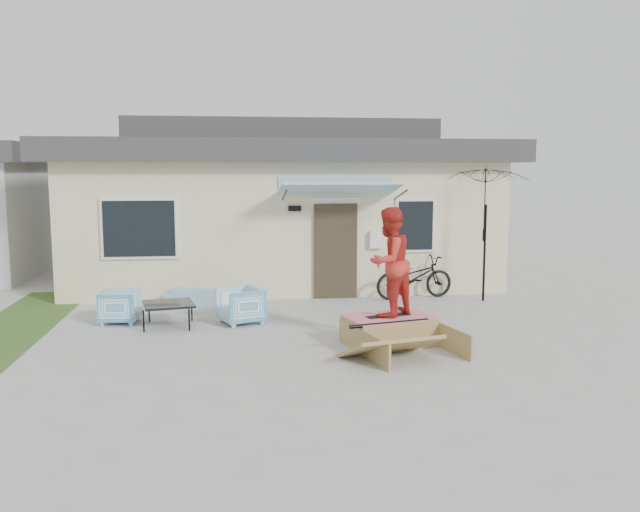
{
  "coord_description": "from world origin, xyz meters",
  "views": [
    {
      "loc": [
        -1.25,
        -9.88,
        2.84
      ],
      "look_at": [
        0.3,
        1.8,
        1.3
      ],
      "focal_mm": 37.25,
      "sensor_mm": 36.0,
      "label": 1
    }
  ],
  "objects": [
    {
      "name": "loveseat",
      "position": [
        -1.97,
        4.04,
        0.27
      ],
      "size": [
        1.43,
        0.84,
        0.54
      ],
      "primitive_type": "imported",
      "rotation": [
        0.0,
        0.0,
        2.8
      ],
      "color": "teal",
      "rests_on": "ground"
    },
    {
      "name": "patio_umbrella",
      "position": [
        4.14,
        3.73,
        1.75
      ],
      "size": [
        2.12,
        2.02,
        2.2
      ],
      "color": "black",
      "rests_on": "ground"
    },
    {
      "name": "armchair_right",
      "position": [
        -1.12,
        2.26,
        0.37
      ],
      "size": [
        0.9,
        0.93,
        0.75
      ],
      "primitive_type": "imported",
      "rotation": [
        0.0,
        0.0,
        -1.19
      ],
      "color": "teal",
      "rests_on": "ground"
    },
    {
      "name": "skater",
      "position": [
        1.26,
        0.5,
        1.39
      ],
      "size": [
        1.09,
        1.07,
        1.77
      ],
      "primitive_type": "imported",
      "rotation": [
        0.0,
        0.0,
        3.84
      ],
      "color": "red",
      "rests_on": "skateboard"
    },
    {
      "name": "grass_strip",
      "position": [
        -5.2,
        2.0,
        0.0
      ],
      "size": [
        1.4,
        8.0,
        0.01
      ],
      "primitive_type": "cube",
      "color": "#315320",
      "rests_on": "ground"
    },
    {
      "name": "bicycle",
      "position": [
        2.72,
        4.2,
        0.58
      ],
      "size": [
        1.89,
        0.94,
        1.16
      ],
      "primitive_type": "imported",
      "rotation": [
        0.0,
        0.0,
        1.75
      ],
      "color": "black",
      "rests_on": "ground"
    },
    {
      "name": "ground",
      "position": [
        0.0,
        0.0,
        0.0
      ],
      "size": [
        90.0,
        90.0,
        0.0
      ],
      "primitive_type": "plane",
      "color": "#A5A5A3",
      "rests_on": "ground"
    },
    {
      "name": "skateboard",
      "position": [
        1.26,
        0.5,
        0.48
      ],
      "size": [
        0.79,
        0.4,
        0.05
      ],
      "primitive_type": "cube",
      "rotation": [
        0.0,
        0.0,
        0.29
      ],
      "color": "black",
      "rests_on": "skate_ramp"
    },
    {
      "name": "house",
      "position": [
        0.0,
        7.99,
        1.94
      ],
      "size": [
        10.8,
        8.49,
        4.1
      ],
      "color": "beige",
      "rests_on": "ground"
    },
    {
      "name": "coffee_table",
      "position": [
        -2.43,
        2.2,
        0.22
      ],
      "size": [
        1.04,
        1.04,
        0.43
      ],
      "primitive_type": "cube",
      "rotation": [
        0.0,
        0.0,
        0.2
      ],
      "color": "black",
      "rests_on": "ground"
    },
    {
      "name": "skate_ramp",
      "position": [
        1.27,
        0.46,
        0.23
      ],
      "size": [
        1.74,
        2.08,
        0.45
      ],
      "primitive_type": null,
      "rotation": [
        0.0,
        0.0,
        0.23
      ],
      "color": "olive",
      "rests_on": "ground"
    },
    {
      "name": "armchair_left",
      "position": [
        -3.34,
        2.6,
        0.34
      ],
      "size": [
        0.68,
        0.72,
        0.69
      ],
      "primitive_type": "imported",
      "rotation": [
        0.0,
        0.0,
        1.48
      ],
      "color": "teal",
      "rests_on": "ground"
    }
  ]
}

